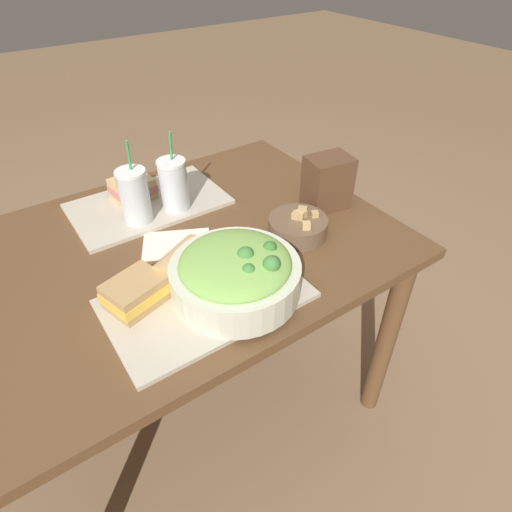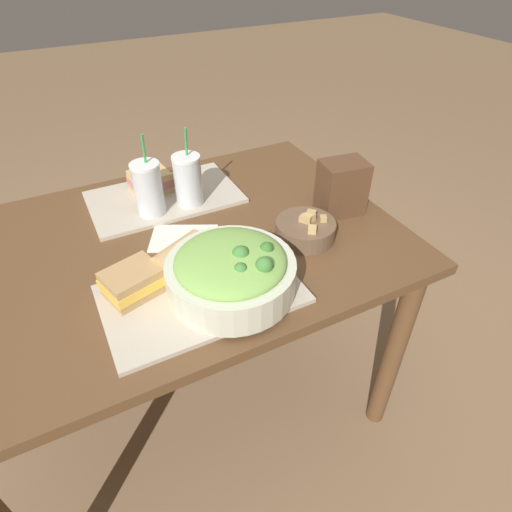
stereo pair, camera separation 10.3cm
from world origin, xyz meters
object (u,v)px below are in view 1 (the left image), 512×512
Objects in this scene: baguette_near at (182,263)px; drink_cup_dark at (135,198)px; sandwich_far at (133,189)px; drink_cup_red at (174,186)px; chip_bag at (327,183)px; sandwich_near at (136,293)px; napkin_folded at (177,245)px; soup_bowl at (298,226)px; salad_bowl at (236,273)px.

drink_cup_dark reaches higher than baguette_near.
drink_cup_red is at bearing -62.59° from sandwich_far.
chip_bag is at bearing -44.14° from sandwich_far.
sandwich_near is 1.17× the size of sandwich_far.
sandwich_near is 0.63× the size of drink_cup_red.
chip_bag reaches higher than napkin_folded.
sandwich_far is 0.58m from chip_bag.
napkin_folded is at bearing -46.38° from baguette_near.
sandwich_far reaches higher than soup_bowl.
sandwich_far is (0.17, 0.44, 0.00)m from sandwich_near.
sandwich_near is (-0.20, 0.09, -0.02)m from salad_bowl.
napkin_folded is (-0.30, 0.14, -0.03)m from soup_bowl.
salad_bowl is 0.26m from napkin_folded.
baguette_near is at bearing -109.78° from napkin_folded.
drink_cup_dark is at bearing 50.46° from sandwich_near.
sandwich_near is (-0.47, -0.02, 0.02)m from soup_bowl.
baguette_near reaches higher than soup_bowl.
drink_cup_red is at bearing 83.22° from salad_bowl.
sandwich_far is at bearing 151.33° from chip_bag.
napkin_folded is (-0.46, 0.07, -0.08)m from chip_bag.
sandwich_near is 0.47m from sandwich_far.
sandwich_near reaches higher than napkin_folded.
salad_bowl is 0.47m from chip_bag.
drink_cup_dark reaches higher than chip_bag.
drink_cup_dark is at bearing -27.90° from baguette_near.
salad_bowl is at bearing -149.40° from chip_bag.
chip_bag is at bearing 22.39° from salad_bowl.
soup_bowl is at bearing -118.19° from baguette_near.
drink_cup_dark is (-0.07, 0.41, 0.02)m from salad_bowl.
baguette_near is 1.25× the size of sandwich_far.
salad_bowl is 0.29m from soup_bowl.
drink_cup_red is 0.45m from chip_bag.
drink_cup_dark reaches higher than salad_bowl.
salad_bowl is 1.36× the size of napkin_folded.
soup_bowl is 1.27× the size of sandwich_far.
sandwich_near is 0.64m from chip_bag.
napkin_folded is (0.01, -0.28, -0.04)m from sandwich_far.
soup_bowl is 0.52m from sandwich_far.
baguette_near is at bearing 178.41° from soup_bowl.
baguette_near is 0.67× the size of drink_cup_dark.
baguette_near is 0.68× the size of drink_cup_red.
chip_bag reaches higher than sandwich_far.
sandwich_far reaches higher than napkin_folded.
napkin_folded is at bearing 25.87° from sandwich_near.
drink_cup_red is (0.25, 0.31, 0.04)m from sandwich_near.
salad_bowl is at bearing -157.92° from soup_bowl.
sandwich_near is at bearing 155.48° from salad_bowl.
sandwich_near and sandwich_far have the same top height.
salad_bowl is at bearing -93.40° from sandwich_far.
baguette_near is (-0.35, 0.01, 0.02)m from soup_bowl.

